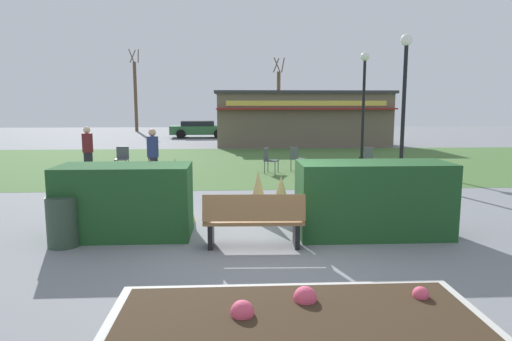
{
  "coord_description": "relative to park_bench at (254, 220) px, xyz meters",
  "views": [
    {
      "loc": [
        -0.64,
        -7.73,
        2.43
      ],
      "look_at": [
        -0.11,
        2.27,
        0.96
      ],
      "focal_mm": 32.04,
      "sensor_mm": 36.0,
      "label": 1
    }
  ],
  "objects": [
    {
      "name": "ground_plane",
      "position": [
        0.28,
        0.24,
        -0.48
      ],
      "size": [
        80.0,
        80.0,
        0.0
      ],
      "primitive_type": "plane",
      "color": "slate"
    },
    {
      "name": "tree_right_bg",
      "position": [
        -8.72,
        33.3,
        2.68
      ],
      "size": [
        0.91,
        0.96,
        7.05
      ],
      "color": "brown",
      "rests_on": "ground_plane"
    },
    {
      "name": "ornamental_grass_behind_far",
      "position": [
        -1.94,
        1.31,
        0.22
      ],
      "size": [
        0.8,
        0.8,
        1.39
      ],
      "primitive_type": "cone",
      "color": "tan",
      "rests_on": "ground_plane"
    },
    {
      "name": "cafe_chair_north",
      "position": [
        0.94,
        8.36,
        0.05
      ],
      "size": [
        0.57,
        0.57,
        0.89
      ],
      "color": "#4C5156",
      "rests_on": "ground_plane"
    },
    {
      "name": "food_kiosk",
      "position": [
        3.75,
        19.29,
        1.1
      ],
      "size": [
        10.11,
        4.12,
        3.14
      ],
      "color": "#6B5B4C",
      "rests_on": "ground_plane"
    },
    {
      "name": "cafe_chair_center",
      "position": [
        -4.32,
        9.09,
        0.05
      ],
      "size": [
        0.44,
        0.44,
        0.89
      ],
      "color": "#4C5156",
      "rests_on": "ground_plane"
    },
    {
      "name": "cafe_chair_west",
      "position": [
        4.58,
        8.41,
        0.05
      ],
      "size": [
        0.59,
        0.59,
        0.89
      ],
      "color": "#4C5156",
      "rests_on": "ground_plane"
    },
    {
      "name": "flower_bed",
      "position": [
        0.33,
        -3.02,
        -0.39
      ],
      "size": [
        4.12,
        2.21,
        0.33
      ],
      "color": "beige",
      "rests_on": "ground_plane"
    },
    {
      "name": "tree_left_bg",
      "position": [
        3.34,
        28.69,
        2.14
      ],
      "size": [
        0.91,
        0.96,
        5.96
      ],
      "color": "brown",
      "rests_on": "ground_plane"
    },
    {
      "name": "hedge_right",
      "position": [
        2.23,
        0.63,
        0.21
      ],
      "size": [
        2.76,
        1.1,
        1.37
      ],
      "primitive_type": "cube",
      "color": "#1E4C23",
      "rests_on": "ground_plane"
    },
    {
      "name": "lamppost_mid",
      "position": [
        4.95,
        6.46,
        2.34
      ],
      "size": [
        0.36,
        0.36,
        4.52
      ],
      "color": "black",
      "rests_on": "ground_plane"
    },
    {
      "name": "parked_car_west_slot",
      "position": [
        -2.67,
        25.51,
        0.16
      ],
      "size": [
        4.23,
        2.12,
        1.2
      ],
      "color": "#2D6638",
      "rests_on": "ground_plane"
    },
    {
      "name": "trash_bin",
      "position": [
        -3.26,
        0.25,
        -0.05
      ],
      "size": [
        0.52,
        0.52,
        0.86
      ],
      "primitive_type": "cylinder",
      "color": "#2D4233",
      "rests_on": "ground_plane"
    },
    {
      "name": "cafe_chair_east",
      "position": [
        1.96,
        8.71,
        0.05
      ],
      "size": [
        0.6,
        0.6,
        0.89
      ],
      "color": "#4C5156",
      "rests_on": "ground_plane"
    },
    {
      "name": "person_strolling",
      "position": [
        -2.72,
        6.18,
        0.38
      ],
      "size": [
        0.34,
        0.34,
        1.69
      ],
      "rotation": [
        0.0,
        0.0,
        2.13
      ],
      "color": "#23232D",
      "rests_on": "ground_plane"
    },
    {
      "name": "lawn_patch",
      "position": [
        0.28,
        11.19,
        -0.48
      ],
      "size": [
        36.0,
        12.0,
        0.01
      ],
      "primitive_type": "cube",
      "color": "#446B33",
      "rests_on": "ground_plane"
    },
    {
      "name": "ornamental_grass_behind_right",
      "position": [
        0.65,
        1.78,
        -0.0
      ],
      "size": [
        0.55,
        0.55,
        0.95
      ],
      "primitive_type": "cone",
      "color": "tan",
      "rests_on": "ground_plane"
    },
    {
      "name": "ornamental_grass_behind_left",
      "position": [
        0.19,
        1.99,
        0.04
      ],
      "size": [
        0.5,
        0.5,
        1.04
      ],
      "primitive_type": "cone",
      "color": "tan",
      "rests_on": "ground_plane"
    },
    {
      "name": "ornamental_grass_behind_center",
      "position": [
        -1.53,
        1.87,
        0.18
      ],
      "size": [
        0.78,
        0.78,
        1.32
      ],
      "primitive_type": "cone",
      "color": "tan",
      "rests_on": "ground_plane"
    },
    {
      "name": "person_standing",
      "position": [
        -5.07,
        7.64,
        0.38
      ],
      "size": [
        0.34,
        0.34,
        1.69
      ],
      "rotation": [
        0.0,
        0.0,
        1.38
      ],
      "color": "#23232D",
      "rests_on": "ground_plane"
    },
    {
      "name": "parked_car_center_slot",
      "position": [
        2.15,
        25.51,
        0.16
      ],
      "size": [
        4.27,
        2.18,
        1.2
      ],
      "color": "silver",
      "rests_on": "ground_plane"
    },
    {
      "name": "hedge_left",
      "position": [
        -2.32,
        0.81,
        0.18
      ],
      "size": [
        2.38,
        1.1,
        1.33
      ],
      "primitive_type": "cube",
      "color": "#1E4C23",
      "rests_on": "ground_plane"
    },
    {
      "name": "lamppost_far",
      "position": [
        5.12,
        11.41,
        2.34
      ],
      "size": [
        0.36,
        0.36,
        4.52
      ],
      "color": "black",
      "rests_on": "ground_plane"
    },
    {
      "name": "park_bench",
      "position": [
        0.0,
        0.0,
        0.0
      ],
      "size": [
        1.72,
        0.58,
        0.95
      ],
      "color": "olive",
      "rests_on": "ground_plane"
    }
  ]
}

